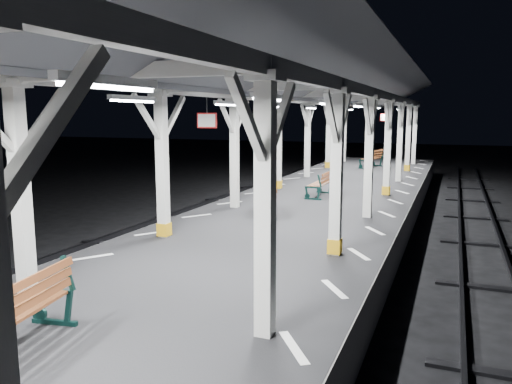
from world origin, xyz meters
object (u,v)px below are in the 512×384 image
Objects in this scene: bench_mid at (269,200)px; bench_extra at (373,158)px; bench_far at (322,183)px; bench_near at (15,313)px.

bench_extra is at bearing 64.42° from bench_mid.
bench_far is (0.60, 3.66, 0.03)m from bench_mid.
bench_far is at bearing -77.29° from bench_extra.
bench_mid is 1.00× the size of bench_far.
bench_near is at bearing -111.49° from bench_mid.
bench_extra is at bearing 89.25° from bench_far.
bench_near is 12.54m from bench_far.
bench_extra is (0.65, 22.76, -0.02)m from bench_near.
bench_mid is (-0.13, 8.88, -0.09)m from bench_near.
bench_far is 0.86× the size of bench_extra.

